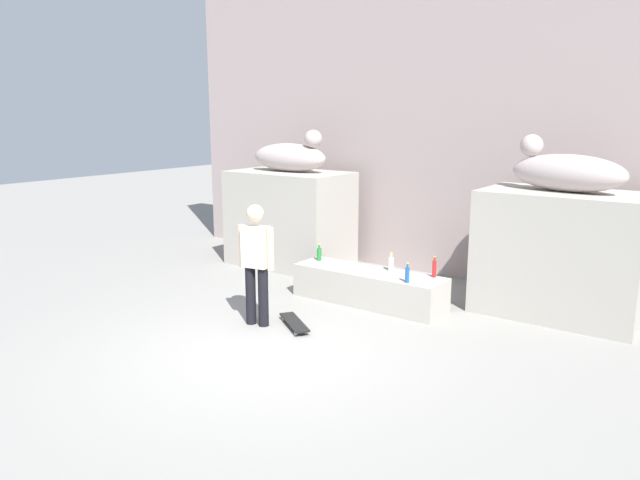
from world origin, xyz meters
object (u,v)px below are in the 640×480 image
bottle_green (319,254)px  bottle_blue (407,274)px  statue_reclining_right (565,171)px  bottle_clear (391,264)px  skateboard (294,322)px  skater (256,260)px  statue_reclining_left (291,156)px  bottle_red (434,268)px

bottle_green → bottle_blue: bearing=-10.2°
statue_reclining_right → bottle_green: bearing=26.8°
bottle_clear → statue_reclining_right: bearing=24.6°
statue_reclining_right → bottle_green: (-3.42, -1.09, -1.45)m
skateboard → skater: bearing=-120.1°
bottle_blue → skateboard: bearing=-129.5°
statue_reclining_left → statue_reclining_right: bearing=-0.5°
statue_reclining_left → bottle_red: size_ratio=5.11×
statue_reclining_left → skateboard: (2.16, -2.66, -2.00)m
bottle_green → statue_reclining_right: bearing=17.7°
bottle_clear → bottle_blue: 0.65m
bottle_blue → bottle_red: bearing=69.1°
bottle_blue → bottle_green: 1.79m
bottle_red → bottle_blue: 0.52m
skater → bottle_green: 1.84m
statue_reclining_right → bottle_clear: (-2.16, -0.99, -1.44)m
bottle_green → bottle_clear: bearing=4.7°
statue_reclining_left → bottle_blue: size_ratio=5.61×
skater → statue_reclining_left: bearing=110.3°
statue_reclining_right → skater: size_ratio=1.00×
bottle_red → bottle_blue: bearing=-110.9°
bottle_green → skater: bearing=-82.1°
statue_reclining_right → bottle_green: statue_reclining_right is taller
skater → bottle_red: bearing=39.1°
skater → bottle_clear: bearing=51.8°
statue_reclining_left → bottle_green: 2.31m
skateboard → bottle_green: bottle_green is taller
bottle_clear → bottle_blue: (0.50, -0.42, 0.00)m
skater → bottle_red: (1.70, 1.96, -0.28)m
skateboard → bottle_clear: bearing=107.2°
skateboard → bottle_clear: size_ratio=2.72×
statue_reclining_left → skater: 3.53m
bottle_clear → statue_reclining_left: bearing=160.0°
skateboard → bottle_green: 1.82m
statue_reclining_right → bottle_clear: statue_reclining_right is taller
statue_reclining_right → skateboard: size_ratio=2.17×
statue_reclining_left → bottle_green: bearing=-37.7°
skateboard → bottle_red: bottle_red is taller
skater → bottle_green: (-0.25, 1.79, -0.30)m
skateboard → bottle_green: (-0.72, 1.57, 0.56)m
skateboard → statue_reclining_left: bearing=164.1°
statue_reclining_left → bottle_green: (1.44, -1.09, -1.45)m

